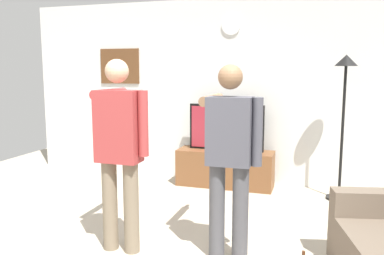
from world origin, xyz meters
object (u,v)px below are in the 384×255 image
(tv_stand, at_px, (225,168))
(framed_picture, at_px, (120,66))
(person_standing_nearer_couch, at_px, (230,152))
(television, at_px, (226,127))
(wall_clock, at_px, (231,25))
(floor_lamp, at_px, (344,97))
(person_standing_nearer_lamp, at_px, (120,145))

(tv_stand, relative_size, framed_picture, 2.06)
(tv_stand, relative_size, person_standing_nearer_couch, 0.80)
(tv_stand, relative_size, television, 1.28)
(television, relative_size, person_standing_nearer_couch, 0.63)
(wall_clock, bearing_deg, floor_lamp, -15.32)
(tv_stand, height_order, person_standing_nearer_couch, person_standing_nearer_couch)
(tv_stand, relative_size, person_standing_nearer_lamp, 0.78)
(framed_picture, bearing_deg, floor_lamp, -7.30)
(television, height_order, person_standing_nearer_couch, person_standing_nearer_couch)
(wall_clock, distance_m, person_standing_nearer_couch, 2.84)
(floor_lamp, bearing_deg, wall_clock, 164.68)
(tv_stand, distance_m, person_standing_nearer_couch, 2.33)
(tv_stand, xyz_separation_m, framed_picture, (-1.80, 0.30, 1.46))
(person_standing_nearer_lamp, height_order, person_standing_nearer_couch, person_standing_nearer_lamp)
(person_standing_nearer_couch, bearing_deg, person_standing_nearer_lamp, -172.16)
(wall_clock, relative_size, floor_lamp, 0.15)
(wall_clock, bearing_deg, framed_picture, 179.84)
(wall_clock, height_order, person_standing_nearer_lamp, wall_clock)
(television, distance_m, wall_clock, 1.47)
(tv_stand, distance_m, floor_lamp, 1.89)
(wall_clock, xyz_separation_m, framed_picture, (-1.80, 0.00, -0.58))
(wall_clock, relative_size, person_standing_nearer_couch, 0.16)
(tv_stand, height_order, wall_clock, wall_clock)
(television, relative_size, framed_picture, 1.61)
(person_standing_nearer_lamp, bearing_deg, person_standing_nearer_couch, 7.84)
(framed_picture, bearing_deg, person_standing_nearer_couch, -46.47)
(wall_clock, distance_m, person_standing_nearer_lamp, 2.93)
(floor_lamp, xyz_separation_m, person_standing_nearer_lamp, (-2.01, -2.16, -0.33))
(person_standing_nearer_couch, bearing_deg, television, 103.46)
(person_standing_nearer_couch, bearing_deg, wall_clock, 102.16)
(tv_stand, bearing_deg, floor_lamp, -4.96)
(tv_stand, bearing_deg, framed_picture, 170.71)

